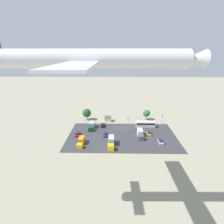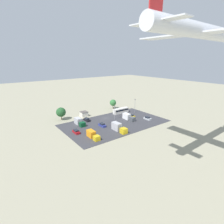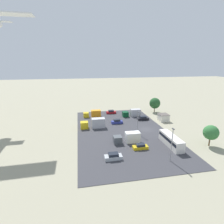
% 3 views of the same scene
% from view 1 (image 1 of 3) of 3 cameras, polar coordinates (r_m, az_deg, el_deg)
% --- Properties ---
extents(ground_plane, '(400.00, 400.00, 0.00)m').
position_cam_1_polar(ground_plane, '(94.28, 3.09, -5.44)').
color(ground_plane, gray).
extents(parking_lot_surface, '(52.44, 30.73, 0.08)m').
position_cam_1_polar(parking_lot_surface, '(86.36, 3.27, -7.84)').
color(parking_lot_surface, '#38383D').
rests_on(parking_lot_surface, ground).
extents(shed_building, '(4.02, 3.87, 2.86)m').
position_cam_1_polar(shed_building, '(103.44, -1.35, -2.25)').
color(shed_building, silver).
rests_on(shed_building, ground).
extents(bus, '(10.32, 2.62, 3.07)m').
position_cam_1_polar(bus, '(97.16, 10.86, -3.88)').
color(bus, silver).
rests_on(bus, ground).
extents(parked_car_0, '(1.97, 4.41, 1.61)m').
position_cam_1_polar(parked_car_0, '(82.76, 15.66, -9.31)').
color(parked_car_0, '#ADB2B7').
rests_on(parked_car_0, ground).
extents(parked_car_1, '(1.99, 4.62, 1.61)m').
position_cam_1_polar(parked_car_1, '(96.58, -3.02, -4.32)').
color(parked_car_1, black).
rests_on(parked_car_1, ground).
extents(parked_car_2, '(1.92, 4.48, 1.58)m').
position_cam_1_polar(parked_car_2, '(88.05, -11.17, -7.14)').
color(parked_car_2, maroon).
rests_on(parked_car_2, ground).
extents(parked_car_3, '(1.86, 4.47, 1.66)m').
position_cam_1_polar(parked_car_3, '(85.99, -2.12, -7.40)').
color(parked_car_3, navy).
rests_on(parked_car_3, ground).
extents(parked_car_4, '(1.84, 4.22, 1.47)m').
position_cam_1_polar(parked_car_4, '(89.26, 11.97, -6.85)').
color(parked_car_4, gold).
rests_on(parked_car_4, ground).
extents(parked_truck_0, '(2.57, 8.86, 3.50)m').
position_cam_1_polar(parked_truck_0, '(77.42, -0.31, -9.84)').
color(parked_truck_0, gold).
rests_on(parked_truck_0, ground).
extents(parked_truck_1, '(2.36, 7.52, 2.85)m').
position_cam_1_polar(parked_truck_1, '(79.60, -10.08, -9.54)').
color(parked_truck_1, gold).
rests_on(parked_truck_1, ground).
extents(parked_truck_2, '(2.54, 7.97, 3.13)m').
position_cam_1_polar(parked_truck_2, '(94.39, -6.65, -4.51)').
color(parked_truck_2, '#0C4723').
rests_on(parked_truck_2, ground).
extents(parked_truck_3, '(2.41, 8.04, 3.10)m').
position_cam_1_polar(parked_truck_3, '(86.24, 9.23, -7.04)').
color(parked_truck_3, '#4C5156').
rests_on(parked_truck_3, ground).
extents(tree_near_shed, '(5.11, 5.11, 6.96)m').
position_cam_1_polar(tree_near_shed, '(105.32, -8.23, -0.33)').
color(tree_near_shed, brown).
rests_on(tree_near_shed, ground).
extents(tree_apron_mid, '(4.22, 4.22, 6.26)m').
position_cam_1_polar(tree_apron_mid, '(106.63, 11.19, -0.41)').
color(tree_apron_mid, brown).
rests_on(tree_apron_mid, ground).
extents(light_pole_lot_centre, '(0.90, 0.28, 8.51)m').
position_cam_1_polar(light_pole_lot_centre, '(93.77, 15.96, -3.16)').
color(light_pole_lot_centre, gray).
rests_on(light_pole_lot_centre, ground).
extents(light_pole_lot_edge, '(0.90, 0.28, 7.73)m').
position_cam_1_polar(light_pole_lot_edge, '(88.72, 5.25, -4.04)').
color(light_pole_lot_edge, gray).
rests_on(light_pole_lot_edge, ground).
extents(airplane, '(40.88, 34.17, 9.16)m').
position_cam_1_polar(airplane, '(33.34, -6.86, 16.89)').
color(airplane, silver).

